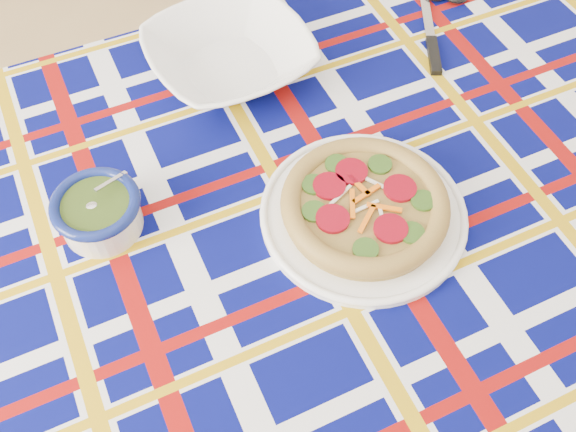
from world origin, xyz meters
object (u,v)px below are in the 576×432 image
object	(u,v)px
dining_table	(248,267)
pesto_bowl	(98,210)
serving_bowl	(230,56)
main_focaccia_plate	(365,205)

from	to	relation	value
dining_table	pesto_bowl	world-z (taller)	pesto_bowl
dining_table	pesto_bowl	size ratio (longest dim) A/B	13.45
pesto_bowl	serving_bowl	size ratio (longest dim) A/B	0.46
pesto_bowl	dining_table	bearing A→B (deg)	-24.44
main_focaccia_plate	pesto_bowl	world-z (taller)	pesto_bowl
main_focaccia_plate	serving_bowl	xyz separation A→B (m)	(-0.11, 0.39, 0.00)
dining_table	main_focaccia_plate	size ratio (longest dim) A/B	5.48
dining_table	pesto_bowl	distance (m)	0.26
dining_table	serving_bowl	distance (m)	0.40
main_focaccia_plate	serving_bowl	distance (m)	0.40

